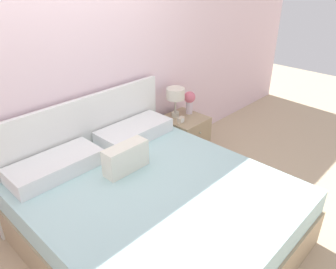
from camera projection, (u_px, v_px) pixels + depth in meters
ground_plane at (91, 190)px, 3.54m from camera, size 12.00×12.00×0.00m
wall_back at (71, 72)px, 2.98m from camera, size 8.00×0.06×2.60m
bed at (152, 209)px, 2.81m from camera, size 1.91×2.08×1.07m
nightstand at (184, 137)px, 4.05m from camera, size 0.46×0.50×0.53m
table_lamp at (175, 95)px, 3.83m from camera, size 0.22×0.22×0.36m
flower_vase at (190, 100)px, 3.97m from camera, size 0.14×0.14×0.28m
alarm_clock at (181, 120)px, 3.79m from camera, size 0.09×0.05×0.07m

